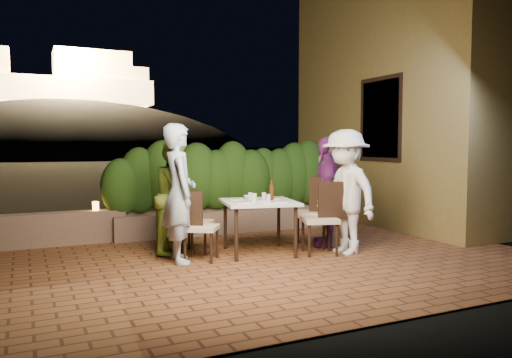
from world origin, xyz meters
TOP-DOWN VIEW (x-y plane):
  - ground at (0.00, 0.00)m, footprint 400.00×400.00m
  - terrace_floor at (0.00, 0.50)m, footprint 7.00×6.00m
  - building_wall at (3.60, 2.00)m, footprint 1.60×5.00m
  - window_pane at (2.82, 1.50)m, footprint 0.08×1.00m
  - window_frame at (2.81, 1.50)m, footprint 0.06×1.15m
  - planter at (0.20, 2.30)m, footprint 4.20×0.55m
  - hedge at (0.20, 2.30)m, footprint 4.00×0.70m
  - parapet at (-2.80, 2.30)m, footprint 2.20×0.30m
  - hill at (2.00, 60.00)m, footprint 52.00×40.00m
  - fortress at (2.00, 60.00)m, footprint 26.00×8.00m
  - dining_table at (-0.16, 0.46)m, footprint 1.17×1.17m
  - plate_nw at (-0.45, 0.30)m, footprint 0.23×0.23m
  - plate_sw at (-0.40, 0.73)m, footprint 0.20×0.20m
  - plate_ne at (0.04, 0.19)m, footprint 0.23×0.23m
  - plate_se at (0.13, 0.60)m, footprint 0.22×0.22m
  - plate_centre at (-0.16, 0.46)m, footprint 0.23×0.23m
  - plate_front at (-0.19, 0.13)m, footprint 0.22×0.22m
  - glass_nw at (-0.30, 0.32)m, footprint 0.07×0.07m
  - glass_sw at (-0.22, 0.62)m, footprint 0.06×0.06m
  - glass_ne at (-0.07, 0.35)m, footprint 0.06×0.06m
  - glass_se at (-0.03, 0.57)m, footprint 0.06×0.06m
  - beer_bottle at (0.03, 0.45)m, footprint 0.06×0.06m
  - bowl at (-0.16, 0.77)m, footprint 0.23×0.23m
  - chair_left_front at (-1.04, 0.40)m, footprint 0.59×0.59m
  - chair_left_back at (-0.93, 0.90)m, footprint 0.58×0.58m
  - chair_right_front at (0.60, 0.07)m, footprint 0.59×0.59m
  - chair_right_back at (0.74, 0.54)m, footprint 0.68×0.68m
  - diner_blue at (-1.32, 0.44)m, footprint 0.50×0.70m
  - diner_green at (-1.20, 0.98)m, footprint 0.97×1.01m
  - diner_white at (0.94, -0.06)m, footprint 0.77×1.19m
  - diner_purple at (1.00, 0.51)m, footprint 0.85×1.04m
  - parapet_lamp at (-2.14, 2.30)m, footprint 0.10×0.10m

SIDE VIEW (x-z plane):
  - hill at x=2.00m, z-range -15.00..7.00m
  - terrace_floor at x=0.00m, z-range -0.15..0.00m
  - ground at x=0.00m, z-range -0.02..-0.02m
  - planter at x=0.20m, z-range 0.00..0.40m
  - parapet at x=-2.80m, z-range 0.00..0.50m
  - dining_table at x=-0.16m, z-range 0.00..0.75m
  - chair_left_back at x=-0.93m, z-range 0.00..0.90m
  - chair_left_front at x=-1.04m, z-range 0.00..0.92m
  - chair_right_front at x=0.60m, z-range 0.00..1.02m
  - chair_right_back at x=0.74m, z-range 0.00..1.06m
  - parapet_lamp at x=-2.14m, z-range 0.50..0.64m
  - plate_sw at x=-0.40m, z-range 0.75..0.76m
  - plate_front at x=-0.19m, z-range 0.75..0.76m
  - plate_se at x=0.13m, z-range 0.75..0.76m
  - plate_nw at x=-0.45m, z-range 0.75..0.76m
  - plate_centre at x=-0.16m, z-range 0.75..0.76m
  - plate_ne at x=0.04m, z-range 0.75..0.76m
  - bowl at x=-0.16m, z-range 0.75..0.80m
  - glass_ne at x=-0.07m, z-range 0.75..0.85m
  - glass_se at x=-0.03m, z-range 0.75..0.85m
  - glass_sw at x=-0.22m, z-range 0.75..0.85m
  - glass_nw at x=-0.30m, z-range 0.75..0.87m
  - diner_green at x=-1.20m, z-range 0.00..1.64m
  - diner_purple at x=1.00m, z-range 0.00..1.66m
  - diner_white at x=0.94m, z-range 0.00..1.75m
  - beer_bottle at x=0.03m, z-range 0.75..1.04m
  - diner_blue at x=-1.32m, z-range 0.00..1.81m
  - hedge at x=0.20m, z-range 0.40..1.50m
  - window_pane at x=2.82m, z-range 1.30..2.70m
  - window_frame at x=2.81m, z-range 1.23..2.77m
  - building_wall at x=3.60m, z-range 0.00..5.00m
  - fortress at x=2.00m, z-range 6.50..14.50m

